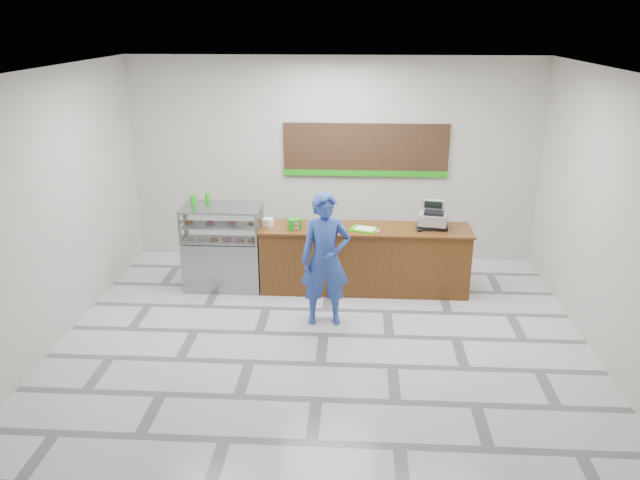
# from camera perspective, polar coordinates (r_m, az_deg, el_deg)

# --- Properties ---
(floor) EXTENTS (7.00, 7.00, 0.00)m
(floor) POSITION_cam_1_polar(r_m,az_deg,el_deg) (8.59, 0.34, -8.65)
(floor) COLOR silver
(floor) RESTS_ON ground
(back_wall) EXTENTS (7.00, 0.00, 7.00)m
(back_wall) POSITION_cam_1_polar(r_m,az_deg,el_deg) (10.81, 1.23, 7.27)
(back_wall) COLOR beige
(back_wall) RESTS_ON floor
(ceiling) EXTENTS (7.00, 7.00, 0.00)m
(ceiling) POSITION_cam_1_polar(r_m,az_deg,el_deg) (7.58, 0.40, 15.32)
(ceiling) COLOR silver
(ceiling) RESTS_ON back_wall
(sales_counter) EXTENTS (3.26, 0.76, 1.03)m
(sales_counter) POSITION_cam_1_polar(r_m,az_deg,el_deg) (9.77, 4.07, -1.72)
(sales_counter) COLOR brown
(sales_counter) RESTS_ON floor
(display_case) EXTENTS (1.22, 0.72, 1.33)m
(display_case) POSITION_cam_1_polar(r_m,az_deg,el_deg) (9.93, -8.83, -0.58)
(display_case) COLOR gray
(display_case) RESTS_ON floor
(menu_board) EXTENTS (2.80, 0.06, 0.90)m
(menu_board) POSITION_cam_1_polar(r_m,az_deg,el_deg) (10.72, 4.20, 8.12)
(menu_board) COLOR black
(menu_board) RESTS_ON back_wall
(cash_register) EXTENTS (0.49, 0.51, 0.40)m
(cash_register) POSITION_cam_1_polar(r_m,az_deg,el_deg) (9.72, 10.28, 2.03)
(cash_register) COLOR black
(cash_register) RESTS_ON sales_counter
(card_terminal) EXTENTS (0.09, 0.15, 0.04)m
(card_terminal) POSITION_cam_1_polar(r_m,az_deg,el_deg) (9.55, 9.05, 0.95)
(card_terminal) COLOR black
(card_terminal) RESTS_ON sales_counter
(serving_tray) EXTENTS (0.47, 0.41, 0.02)m
(serving_tray) POSITION_cam_1_polar(r_m,az_deg,el_deg) (9.49, 4.04, 1.00)
(serving_tray) COLOR #2ED302
(serving_tray) RESTS_ON sales_counter
(napkin_box) EXTENTS (0.17, 0.17, 0.12)m
(napkin_box) POSITION_cam_1_polar(r_m,az_deg,el_deg) (9.68, -4.77, 1.64)
(napkin_box) COLOR white
(napkin_box) RESTS_ON sales_counter
(straw_cup) EXTENTS (0.07, 0.07, 0.11)m
(straw_cup) POSITION_cam_1_polar(r_m,az_deg,el_deg) (9.59, -0.81, 1.52)
(straw_cup) COLOR silver
(straw_cup) RESTS_ON sales_counter
(promo_box) EXTENTS (0.22, 0.18, 0.16)m
(promo_box) POSITION_cam_1_polar(r_m,az_deg,el_deg) (9.47, -2.34, 1.45)
(promo_box) COLOR #1BA812
(promo_box) RESTS_ON sales_counter
(donut_decal) EXTENTS (0.16, 0.16, 0.00)m
(donut_decal) POSITION_cam_1_polar(r_m,az_deg,el_deg) (9.47, 5.05, 0.86)
(donut_decal) COLOR #DC6687
(donut_decal) RESTS_ON sales_counter
(green_cup_left) EXTENTS (0.09, 0.09, 0.15)m
(green_cup_left) POSITION_cam_1_polar(r_m,az_deg,el_deg) (9.90, -11.51, 3.62)
(green_cup_left) COLOR #1BA812
(green_cup_left) RESTS_ON display_case
(green_cup_right) EXTENTS (0.08, 0.08, 0.13)m
(green_cup_right) POSITION_cam_1_polar(r_m,az_deg,el_deg) (10.00, -10.24, 3.84)
(green_cup_right) COLOR #1BA812
(green_cup_right) RESTS_ON display_case
(customer) EXTENTS (0.73, 0.53, 1.89)m
(customer) POSITION_cam_1_polar(r_m,az_deg,el_deg) (8.56, 0.50, -1.78)
(customer) COLOR #2B47A1
(customer) RESTS_ON floor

